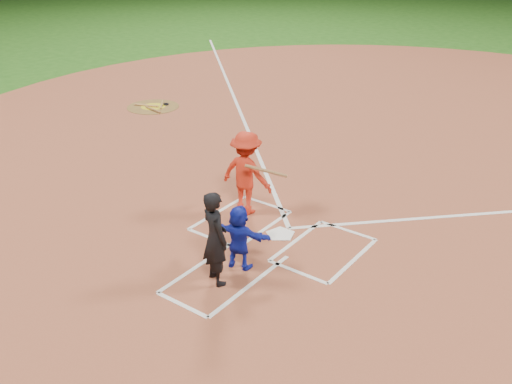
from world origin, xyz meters
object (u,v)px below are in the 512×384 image
Objects in this scene: home_plate at (281,234)px; catcher at (239,237)px; umpire at (215,238)px; batter_at_plate at (246,173)px; on_deck_circle at (153,107)px.

home_plate is 1.49m from catcher.
umpire is (0.00, -1.95, 0.82)m from home_plate.
umpire is at bearing 73.81° from catcher.
batter_at_plate is at bearing -41.64° from umpire.
on_deck_circle is 1.43× the size of catcher.
home_plate reaches higher than on_deck_circle.
home_plate is 0.36× the size of umpire.
catcher is 0.67× the size of batter_at_plate.
on_deck_circle is at bearing -47.22° from catcher.
batter_at_plate reaches higher than home_plate.
home_plate is at bearing -67.29° from umpire.
home_plate is 1.47m from batter_at_plate.
catcher reaches higher than on_deck_circle.
umpire is 2.58m from batter_at_plate.
on_deck_circle is at bearing 149.49° from batter_at_plate.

